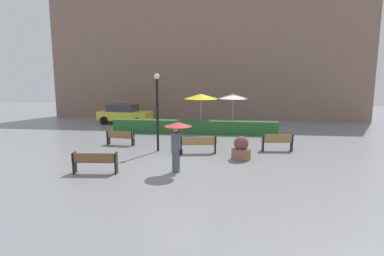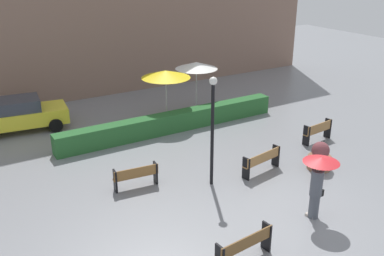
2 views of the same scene
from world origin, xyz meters
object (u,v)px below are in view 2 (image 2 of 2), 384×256
at_px(bench_far_left, 136,175).
at_px(lamp_post, 212,121).
at_px(bench_far_right, 318,130).
at_px(planter_pot, 320,157).
at_px(bench_near_left, 245,246).
at_px(patio_umbrella_white, 196,65).
at_px(parked_car, 19,114).
at_px(pedestrian_with_umbrella, 318,177).
at_px(patio_umbrella_yellow, 166,74).
at_px(bench_mid_center, 262,160).

bearing_deg(bench_far_left, lamp_post, -25.54).
height_order(bench_far_right, planter_pot, planter_pot).
xyz_separation_m(bench_far_right, bench_near_left, (-7.83, -4.90, -0.01)).
relative_size(patio_umbrella_white, parked_car, 0.59).
bearing_deg(pedestrian_with_umbrella, lamp_post, 114.73).
relative_size(bench_far_right, patio_umbrella_white, 0.63).
height_order(bench_near_left, patio_umbrella_yellow, patio_umbrella_yellow).
height_order(patio_umbrella_white, parked_car, patio_umbrella_white).
xyz_separation_m(bench_mid_center, lamp_post, (-2.14, 0.25, 1.93)).
height_order(bench_far_right, bench_mid_center, bench_far_right).
bearing_deg(patio_umbrella_white, bench_far_right, -70.38).
xyz_separation_m(pedestrian_with_umbrella, parked_car, (-6.44, 12.51, -0.59)).
height_order(bench_far_left, patio_umbrella_white, patio_umbrella_white).
height_order(pedestrian_with_umbrella, parked_car, pedestrian_with_umbrella).
bearing_deg(patio_umbrella_yellow, bench_far_right, -51.33).
xyz_separation_m(patio_umbrella_yellow, patio_umbrella_white, (2.23, 0.82, -0.02)).
height_order(pedestrian_with_umbrella, planter_pot, pedestrian_with_umbrella).
height_order(bench_mid_center, lamp_post, lamp_post).
distance_m(bench_far_right, planter_pot, 2.74).
height_order(planter_pot, parked_car, parked_car).
xyz_separation_m(pedestrian_with_umbrella, lamp_post, (-1.61, 3.49, 1.04)).
relative_size(bench_near_left, lamp_post, 0.46).
relative_size(bench_far_left, bench_mid_center, 0.88).
xyz_separation_m(bench_far_right, bench_far_left, (-8.63, 0.37, -0.05)).
bearing_deg(lamp_post, planter_pot, -15.09).
distance_m(bench_near_left, planter_pot, 6.60).
bearing_deg(patio_umbrella_white, lamp_post, -117.84).
relative_size(bench_far_left, lamp_post, 0.41).
relative_size(bench_far_right, parked_car, 0.37).
bearing_deg(bench_far_right, pedestrian_with_umbrella, -136.91).
distance_m(bench_far_left, bench_mid_center, 4.80).
xyz_separation_m(bench_far_left, bench_mid_center, (4.58, -1.42, 0.04)).
bearing_deg(lamp_post, bench_mid_center, -6.72).
relative_size(pedestrian_with_umbrella, patio_umbrella_yellow, 0.79).
relative_size(pedestrian_with_umbrella, planter_pot, 1.85).
bearing_deg(bench_near_left, bench_mid_center, 45.51).
bearing_deg(bench_far_left, bench_far_right, -2.46).
distance_m(planter_pot, parked_car, 13.65).
bearing_deg(planter_pot, pedestrian_with_umbrella, -138.58).
xyz_separation_m(bench_near_left, bench_mid_center, (3.78, 3.85, -0.00)).
xyz_separation_m(bench_far_left, lamp_post, (2.44, -1.17, 1.97)).
relative_size(lamp_post, patio_umbrella_white, 1.54).
relative_size(bench_far_left, pedestrian_with_umbrella, 0.79).
distance_m(planter_pot, patio_umbrella_yellow, 8.31).
bearing_deg(bench_far_right, bench_near_left, -147.97).
bearing_deg(bench_mid_center, patio_umbrella_yellow, 94.31).
bearing_deg(lamp_post, patio_umbrella_yellow, 75.92).
distance_m(bench_far_right, bench_far_left, 8.64).
bearing_deg(bench_mid_center, bench_far_right, 14.52).
xyz_separation_m(planter_pot, patio_umbrella_white, (-0.39, 8.46, 1.94)).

